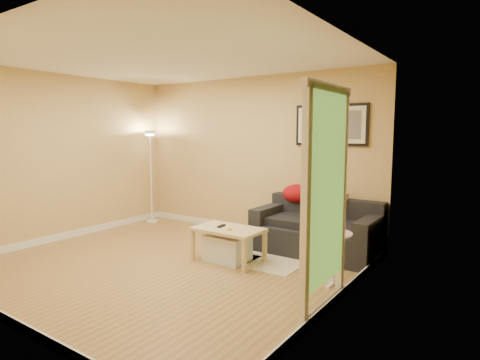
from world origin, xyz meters
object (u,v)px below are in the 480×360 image
Objects in this scene: coffee_table at (228,245)px; floor_lamp at (151,179)px; storage_bin at (227,248)px; side_table at (334,258)px; book_stack at (333,229)px; sofa at (316,227)px.

floor_lamp is at bearing 154.39° from coffee_table.
floor_lamp reaches higher than storage_bin.
storage_bin is at bearing -179.13° from side_table.
side_table is (1.46, 0.02, 0.12)m from storage_bin.
book_stack reaches higher than coffee_table.
storage_bin is at bearing -22.36° from floor_lamp.
sofa is 2.85× the size of side_table.
book_stack is at bearing -130.11° from side_table.
book_stack is 0.14× the size of floor_lamp.
floor_lamp is at bearing 157.64° from storage_bin.
book_stack is at bearing 0.45° from storage_bin.
floor_lamp is at bearing 144.06° from book_stack.
storage_bin is 2.44× the size of book_stack.
storage_bin is 0.33× the size of floor_lamp.
floor_lamp reaches higher than side_table.
book_stack is (-0.01, -0.01, 0.34)m from side_table.
sofa reaches higher than book_stack.
floor_lamp reaches higher than sofa.
coffee_table is at bearing -22.25° from floor_lamp.
sofa is 1.19m from book_stack.
sofa is 1.30m from storage_bin.
sofa is at bearing -1.06° from floor_lamp.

